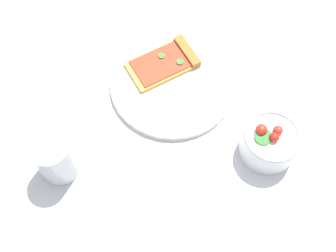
# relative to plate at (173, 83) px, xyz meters

# --- Properties ---
(ground_plane) EXTENTS (2.40, 2.40, 0.00)m
(ground_plane) POSITION_rel_plate_xyz_m (0.03, -0.02, -0.01)
(ground_plane) COLOR silver
(ground_plane) RESTS_ON ground
(plate) EXTENTS (0.26, 0.26, 0.01)m
(plate) POSITION_rel_plate_xyz_m (0.00, 0.00, 0.00)
(plate) COLOR white
(plate) RESTS_ON ground_plane
(pizza_slice_main) EXTENTS (0.16, 0.12, 0.02)m
(pizza_slice_main) POSITION_rel_plate_xyz_m (-0.02, -0.04, 0.01)
(pizza_slice_main) COLOR gold
(pizza_slice_main) RESTS_ON plate
(salad_bowl) EXTENTS (0.11, 0.11, 0.08)m
(salad_bowl) POSITION_rel_plate_xyz_m (-0.03, 0.23, 0.03)
(salad_bowl) COLOR white
(salad_bowl) RESTS_ON ground_plane
(soda_glass) EXTENTS (0.07, 0.07, 0.10)m
(soda_glass) POSITION_rel_plate_xyz_m (0.28, -0.01, 0.04)
(soda_glass) COLOR silver
(soda_glass) RESTS_ON ground_plane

